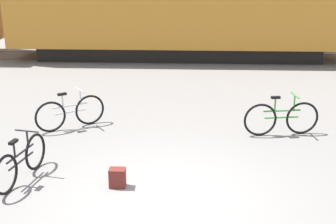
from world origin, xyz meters
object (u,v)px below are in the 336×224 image
at_px(backpack, 117,178).
at_px(bicycle_silver, 71,112).
at_px(bicycle_black, 21,161).
at_px(bicycle_green, 281,118).

bearing_deg(backpack, bicycle_silver, 118.09).
bearing_deg(bicycle_black, backpack, -5.49).
bearing_deg(bicycle_black, bicycle_green, 25.94).
relative_size(bicycle_green, backpack, 4.99).
relative_size(bicycle_silver, backpack, 4.15).
distance_m(bicycle_black, bicycle_silver, 2.65).
height_order(bicycle_black, bicycle_silver, bicycle_silver).
xyz_separation_m(bicycle_silver, bicycle_green, (4.77, -0.21, 0.01)).
bearing_deg(backpack, bicycle_black, 174.51).
height_order(bicycle_black, backpack, bicycle_black).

